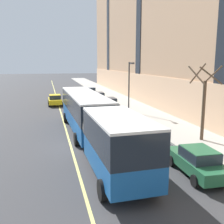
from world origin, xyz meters
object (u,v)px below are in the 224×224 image
taxi_cab (55,100)px  parked_car_darkgray_1 (98,97)px  parked_car_silver_0 (91,91)px  parked_car_darkgray_2 (109,103)px  street_tree_mid_block (204,101)px  street_lamp (130,81)px  city_bus (92,118)px  parked_car_green_4 (197,161)px

taxi_cab → parked_car_darkgray_1: bearing=12.7°
parked_car_silver_0 → parked_car_darkgray_2: (0.02, -15.33, 0.00)m
parked_car_silver_0 → street_tree_mid_block: size_ratio=0.72×
parked_car_darkgray_1 → taxi_cab: same height
street_lamp → parked_car_silver_0: bearing=95.2°
street_lamp → parked_car_darkgray_2: bearing=116.1°
parked_car_silver_0 → street_lamp: 19.14m
city_bus → street_lamp: (6.42, 10.88, 1.88)m
parked_car_darkgray_2 → taxi_cab: 8.57m
parked_car_darkgray_1 → street_lamp: 10.70m
city_bus → street_tree_mid_block: street_tree_mid_block is taller
parked_car_silver_0 → parked_car_green_4: same height
parked_car_darkgray_1 → parked_car_green_4: size_ratio=0.93×
city_bus → street_lamp: 12.77m
parked_car_silver_0 → street_tree_mid_block: 31.55m
parked_car_darkgray_2 → street_tree_mid_block: bearing=-76.9°
parked_car_darkgray_2 → taxi_cab: same height
parked_car_silver_0 → parked_car_green_4: bearing=-90.0°
taxi_cab → street_tree_mid_block: bearing=-63.1°
parked_car_green_4 → street_tree_mid_block: (3.75, 5.46, 2.44)m
taxi_cab → street_lamp: street_lamp is taller
parked_car_darkgray_1 → street_tree_mid_block: bearing=-80.1°
parked_car_silver_0 → parked_car_darkgray_1: same height
parked_car_darkgray_2 → street_lamp: 4.98m
parked_car_green_4 → street_lamp: size_ratio=0.75×
parked_car_silver_0 → parked_car_green_4: (-0.03, -36.69, 0.00)m
parked_car_darkgray_2 → street_tree_mid_block: 16.51m
parked_car_darkgray_2 → city_bus: bearing=-108.2°
parked_car_silver_0 → street_tree_mid_block: (3.72, -31.23, 2.44)m
parked_car_silver_0 → parked_car_green_4: 36.69m
city_bus → parked_car_green_4: 8.52m
city_bus → parked_car_darkgray_2: (4.72, 14.35, -1.26)m
city_bus → parked_car_darkgray_1: size_ratio=4.68×
city_bus → parked_car_green_4: (4.68, -7.01, -1.26)m
parked_car_darkgray_2 → parked_car_green_4: bearing=-90.1°
city_bus → taxi_cab: bearing=96.5°
parked_car_silver_0 → taxi_cab: size_ratio=0.99×
city_bus → parked_car_silver_0: size_ratio=4.59×
parked_car_darkgray_1 → street_lamp: size_ratio=0.70×
parked_car_green_4 → street_tree_mid_block: bearing=55.5°
street_tree_mid_block → street_lamp: bearing=99.1°
street_tree_mid_block → city_bus: bearing=169.5°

